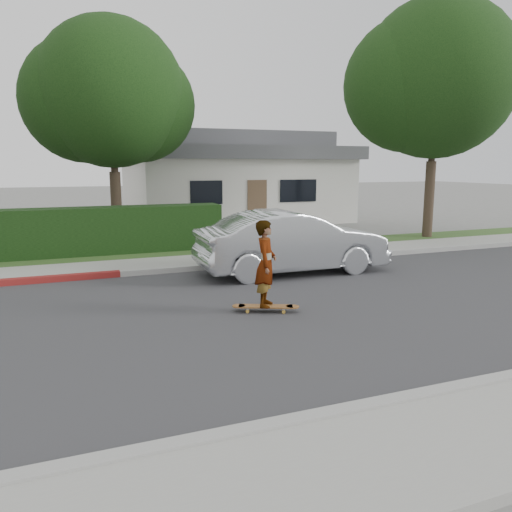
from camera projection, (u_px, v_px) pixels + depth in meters
name	position (u px, v px, depth m)	size (l,w,h in m)	color
ground	(87.00, 332.00, 8.32)	(120.00, 120.00, 0.00)	slate
road	(87.00, 332.00, 8.32)	(60.00, 8.00, 0.01)	#2D2D30
curb_near	(111.00, 462.00, 4.55)	(60.00, 0.20, 0.15)	#9E9E99
curb_far	(77.00, 277.00, 12.06)	(60.00, 0.20, 0.15)	#9E9E99
sidewalk_far	(76.00, 270.00, 12.89)	(60.00, 1.60, 0.12)	gray
planting_strip	(74.00, 260.00, 14.35)	(60.00, 1.60, 0.10)	#2D4C1E
tree_center	(110.00, 98.00, 16.38)	(5.66, 4.84, 7.44)	#33261C
tree_right	(432.00, 84.00, 17.92)	(6.32, 5.60, 8.56)	#33261C
house	(232.00, 178.00, 25.46)	(10.60, 8.60, 4.30)	beige
skateboard	(266.00, 307.00, 9.41)	(1.26, 0.74, 0.12)	gold
skateboarder	(266.00, 264.00, 9.26)	(0.59, 0.39, 1.62)	white
car_silver	(292.00, 242.00, 12.72)	(1.70, 4.88, 1.61)	silver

